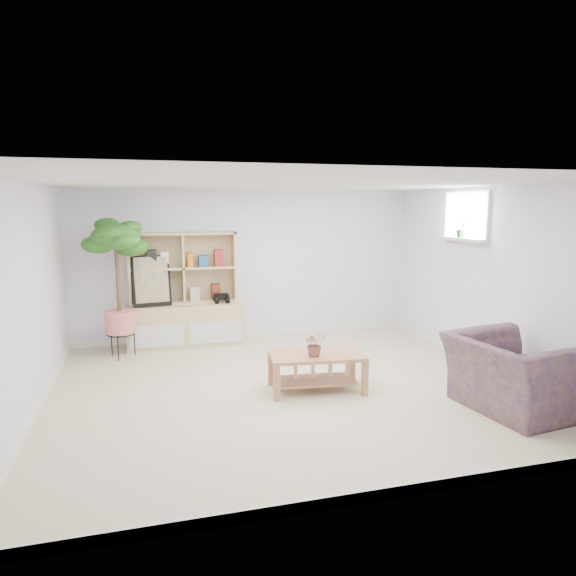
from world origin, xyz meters
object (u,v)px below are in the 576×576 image
object	(u,v)px
coffee_table	(317,372)
armchair	(514,369)
floor_tree	(119,289)
storage_unit	(184,290)

from	to	relation	value
coffee_table	armchair	distance (m)	2.14
floor_tree	armchair	bearing A→B (deg)	-37.45
coffee_table	floor_tree	distance (m)	3.11
storage_unit	armchair	world-z (taller)	storage_unit
coffee_table	armchair	xyz separation A→B (m)	(1.81, -1.11, 0.23)
storage_unit	coffee_table	size ratio (longest dim) A/B	1.61
storage_unit	floor_tree	size ratio (longest dim) A/B	0.88
storage_unit	floor_tree	distance (m)	1.03
storage_unit	floor_tree	xyz separation A→B (m)	(-0.93, -0.42, 0.12)
storage_unit	coffee_table	xyz separation A→B (m)	(1.32, -2.42, -0.65)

